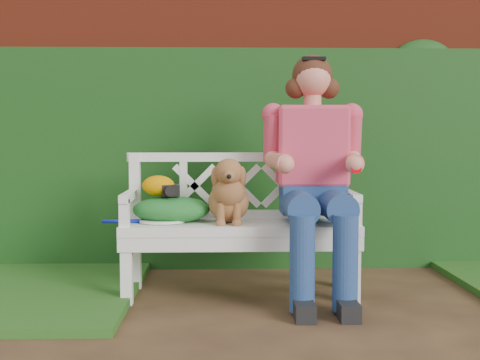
{
  "coord_description": "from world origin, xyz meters",
  "views": [
    {
      "loc": [
        -0.54,
        -3.32,
        1.04
      ],
      "look_at": [
        -0.42,
        0.77,
        0.75
      ],
      "focal_mm": 48.0,
      "sensor_mm": 36.0,
      "label": 1
    }
  ],
  "objects": [
    {
      "name": "tennis_racket",
      "position": [
        -0.95,
        0.73,
        0.49
      ],
      "size": [
        0.59,
        0.43,
        0.03
      ],
      "primitive_type": null,
      "rotation": [
        0.0,
        0.0,
        0.41
      ],
      "color": "white",
      "rests_on": "garden_bench"
    },
    {
      "name": "baseball_glove",
      "position": [
        -0.95,
        0.78,
        0.71
      ],
      "size": [
        0.24,
        0.2,
        0.13
      ],
      "primitive_type": "ellipsoid",
      "rotation": [
        0.0,
        0.0,
        -0.27
      ],
      "color": "#D18400",
      "rests_on": "green_bag"
    },
    {
      "name": "ground",
      "position": [
        0.0,
        0.0,
        0.0
      ],
      "size": [
        60.0,
        60.0,
        0.0
      ],
      "primitive_type": "plane",
      "color": "#362417"
    },
    {
      "name": "seated_woman",
      "position": [
        0.04,
        0.75,
        0.8
      ],
      "size": [
        0.9,
        1.06,
        1.61
      ],
      "primitive_type": null,
      "rotation": [
        0.0,
        0.0,
        -0.28
      ],
      "color": "red",
      "rests_on": "ground"
    },
    {
      "name": "brick_wall",
      "position": [
        0.0,
        1.9,
        1.1
      ],
      "size": [
        10.0,
        0.3,
        2.2
      ],
      "primitive_type": "cube",
      "color": "maroon",
      "rests_on": "ground"
    },
    {
      "name": "green_bag",
      "position": [
        -0.87,
        0.79,
        0.56
      ],
      "size": [
        0.58,
        0.51,
        0.17
      ],
      "primitive_type": null,
      "rotation": [
        0.0,
        0.0,
        -0.3
      ],
      "color": "green",
      "rests_on": "garden_bench"
    },
    {
      "name": "camera_item",
      "position": [
        -0.87,
        0.76,
        0.69
      ],
      "size": [
        0.13,
        0.11,
        0.07
      ],
      "primitive_type": "cube",
      "rotation": [
        0.0,
        0.0,
        0.23
      ],
      "color": "black",
      "rests_on": "green_bag"
    },
    {
      "name": "garden_bench",
      "position": [
        -0.42,
        0.77,
        0.24
      ],
      "size": [
        1.58,
        0.61,
        0.48
      ],
      "primitive_type": null,
      "rotation": [
        0.0,
        0.0,
        -0.01
      ],
      "color": "white",
      "rests_on": "ground"
    },
    {
      "name": "dog",
      "position": [
        -0.5,
        0.72,
        0.69
      ],
      "size": [
        0.36,
        0.43,
        0.42
      ],
      "primitive_type": null,
      "rotation": [
        0.0,
        0.0,
        -0.22
      ],
      "color": "brown",
      "rests_on": "garden_bench"
    },
    {
      "name": "ivy_hedge",
      "position": [
        0.0,
        1.68,
        0.85
      ],
      "size": [
        10.0,
        0.18,
        1.7
      ],
      "primitive_type": "cube",
      "color": "#1B4916",
      "rests_on": "ground"
    }
  ]
}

